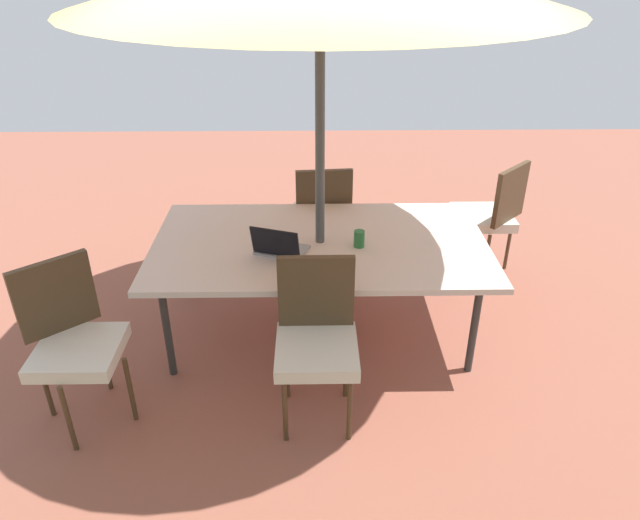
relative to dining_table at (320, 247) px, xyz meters
The scene contains 8 objects.
ground_plane 0.69m from the dining_table, ahead, with size 10.00×10.00×0.02m, color #935442.
dining_table is the anchor object (origin of this frame).
chair_southwest 1.63m from the dining_table, 149.64° to the right, with size 0.59×0.59×0.98m.
chair_north 0.84m from the dining_table, 87.72° to the left, with size 0.46×0.46×0.98m.
chair_northeast 1.64m from the dining_table, 30.41° to the left, with size 0.58×0.59×0.98m.
chair_south 0.84m from the dining_table, 92.13° to the right, with size 0.47×0.48×0.98m.
laptop 0.33m from the dining_table, 32.92° to the left, with size 0.38×0.34×0.21m.
cup 0.29m from the dining_table, 163.21° to the left, with size 0.07×0.07×0.11m, color #286B33.
Camera 1 is at (0.06, 3.51, 2.53)m, focal length 32.84 mm.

